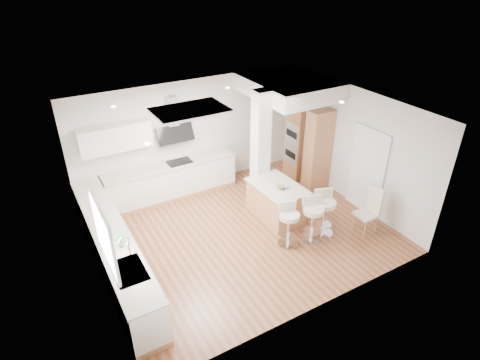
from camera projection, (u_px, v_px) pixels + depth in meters
ground at (242, 232)px, 8.84m from camera, size 6.00×6.00×0.00m
ceiling at (242, 232)px, 8.84m from camera, size 6.00×5.00×0.02m
wall_back at (192, 135)px, 10.04m from camera, size 6.00×0.04×2.80m
wall_left at (91, 219)px, 6.85m from camera, size 0.04×5.00×2.80m
wall_right at (352, 146)px, 9.46m from camera, size 0.04×5.00×2.80m
skylight at (190, 111)px, 7.59m from camera, size 4.10×2.10×0.06m
window_left at (103, 232)px, 6.04m from camera, size 0.06×1.28×1.07m
doorway_right at (367, 172)px, 9.19m from camera, size 0.05×1.00×2.10m
counter_left at (113, 250)px, 7.61m from camera, size 0.63×4.50×1.35m
counter_back at (164, 173)px, 9.78m from camera, size 3.62×0.63×2.50m
pillar at (260, 149)px, 9.33m from camera, size 0.35×0.35×2.80m
soffit at (289, 87)px, 9.53m from camera, size 1.78×2.20×0.40m
oven_column at (307, 144)px, 10.42m from camera, size 0.63×1.21×2.10m
peninsula at (277, 201)px, 9.18m from camera, size 0.96×1.40×0.90m
bar_stool_a at (289, 222)px, 8.23m from camera, size 0.54×0.54×0.97m
bar_stool_b at (313, 217)px, 8.37m from camera, size 0.58×0.58×1.01m
bar_stool_c at (324, 210)px, 8.56m from camera, size 0.60×0.60×1.04m
dining_chair at (370, 208)px, 8.64m from camera, size 0.43×0.43×1.09m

